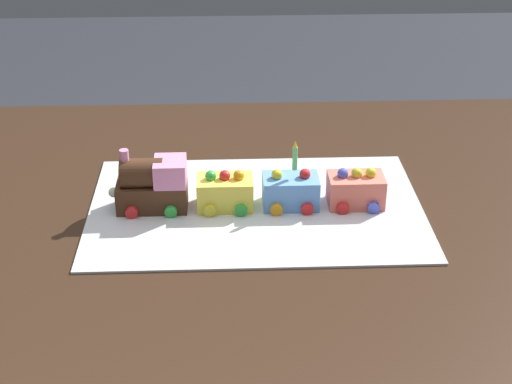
{
  "coord_description": "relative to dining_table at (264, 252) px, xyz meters",
  "views": [
    {
      "loc": [
        -0.07,
        -1.25,
        1.43
      ],
      "look_at": [
        -0.02,
        -0.02,
        0.77
      ],
      "focal_mm": 54.61,
      "sensor_mm": 36.0,
      "label": 1
    }
  ],
  "objects": [
    {
      "name": "cake_car_flatbed_sky_blue",
      "position": [
        0.05,
        -0.02,
        0.14
      ],
      "size": [
        0.1,
        0.08,
        0.07
      ],
      "color": "#669EEA",
      "rests_on": "cake_board"
    },
    {
      "name": "birthday_candle",
      "position": [
        0.05,
        -0.02,
        0.21
      ],
      "size": [
        0.01,
        0.01,
        0.06
      ],
      "color": "#66D872",
      "rests_on": "cake_car_flatbed_sky_blue"
    },
    {
      "name": "cake_car_gondola_coral",
      "position": [
        0.16,
        -0.02,
        0.14
      ],
      "size": [
        0.1,
        0.08,
        0.07
      ],
      "color": "#F27260",
      "rests_on": "cake_board"
    },
    {
      "name": "cake_locomotive",
      "position": [
        -0.2,
        -0.02,
        0.16
      ],
      "size": [
        0.14,
        0.08,
        0.12
      ],
      "color": "#472816",
      "rests_on": "cake_board"
    },
    {
      "name": "dining_table",
      "position": [
        0.0,
        0.0,
        0.0
      ],
      "size": [
        1.4,
        1.0,
        0.74
      ],
      "color": "#382316",
      "rests_on": "ground"
    },
    {
      "name": "cake_board",
      "position": [
        -0.02,
        -0.02,
        0.11
      ],
      "size": [
        0.6,
        0.4,
        0.0
      ],
      "primitive_type": "cube",
      "color": "silver",
      "rests_on": "dining_table"
    },
    {
      "name": "cake_car_caboose_lemon",
      "position": [
        -0.07,
        -0.02,
        0.14
      ],
      "size": [
        0.1,
        0.08,
        0.07
      ],
      "color": "#F4E04C",
      "rests_on": "cake_board"
    }
  ]
}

